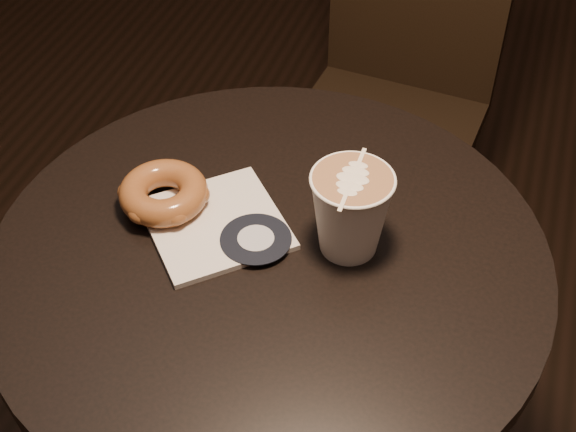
{
  "coord_description": "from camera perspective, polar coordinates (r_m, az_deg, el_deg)",
  "views": [
    {
      "loc": [
        0.24,
        -0.64,
        1.47
      ],
      "look_at": [
        0.01,
        0.03,
        0.79
      ],
      "focal_mm": 50.0,
      "sensor_mm": 36.0,
      "label": 1
    }
  ],
  "objects": [
    {
      "name": "cafe_table",
      "position": [
        1.15,
        -1.19,
        -9.26
      ],
      "size": [
        0.7,
        0.7,
        0.75
      ],
      "color": "black",
      "rests_on": "ground"
    },
    {
      "name": "chair",
      "position": [
        1.73,
        8.03,
        10.47
      ],
      "size": [
        0.41,
        0.41,
        0.95
      ],
      "rotation": [
        0.0,
        0.0,
        -0.09
      ],
      "color": "black",
      "rests_on": "ground"
    },
    {
      "name": "pastry_bag",
      "position": [
        1.03,
        -5.16,
        -0.56
      ],
      "size": [
        0.23,
        0.23,
        0.01
      ],
      "primitive_type": "cube",
      "rotation": [
        0.0,
        0.0,
        0.73
      ],
      "color": "silver",
      "rests_on": "cafe_table"
    },
    {
      "name": "doughnut",
      "position": [
        1.04,
        -8.84,
        1.65
      ],
      "size": [
        0.12,
        0.12,
        0.04
      ],
      "primitive_type": "torus",
      "color": "#5F2F18",
      "rests_on": "pastry_bag"
    },
    {
      "name": "latte_cup",
      "position": [
        0.96,
        4.45,
        0.2
      ],
      "size": [
        0.1,
        0.1,
        0.11
      ],
      "primitive_type": null,
      "color": "white",
      "rests_on": "cafe_table"
    }
  ]
}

